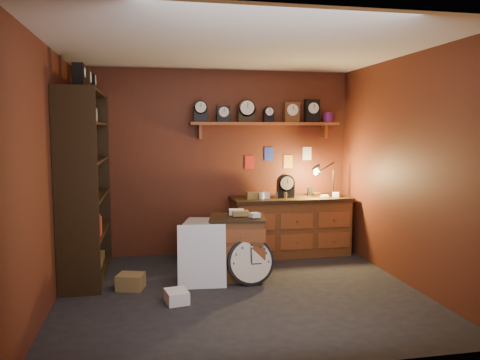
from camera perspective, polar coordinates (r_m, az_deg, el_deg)
name	(u,v)px	position (r m, az deg, el deg)	size (l,w,h in m)	color
floor	(240,292)	(5.44, -0.01, -13.46)	(4.00, 4.00, 0.00)	black
room_shell	(242,139)	(5.25, 0.24, 4.98)	(4.02, 3.62, 2.71)	#5A2715
shelving_unit	(83,177)	(6.09, -18.64, 0.41)	(0.47, 1.60, 2.58)	black
workbench	(290,222)	(6.96, 6.17, -5.15)	(1.74, 0.66, 1.36)	brown
low_cabinet	(237,244)	(5.84, -0.33, -7.86)	(0.77, 0.69, 0.86)	brown
big_round_clock	(251,262)	(5.62, 1.31, -9.91)	(0.56, 0.18, 0.56)	black
white_panel	(202,287)	(5.62, -4.64, -12.85)	(0.56, 0.02, 0.75)	silver
mini_fridge	(205,240)	(6.65, -4.29, -7.35)	(0.66, 0.68, 0.56)	silver
floor_box_a	(131,282)	(5.64, -13.18, -11.96)	(0.29, 0.25, 0.18)	olive
floor_box_b	(177,297)	(5.15, -7.73, -13.90)	(0.22, 0.27, 0.13)	white
floor_box_c	(202,273)	(5.84, -4.61, -11.28)	(0.22, 0.18, 0.16)	olive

